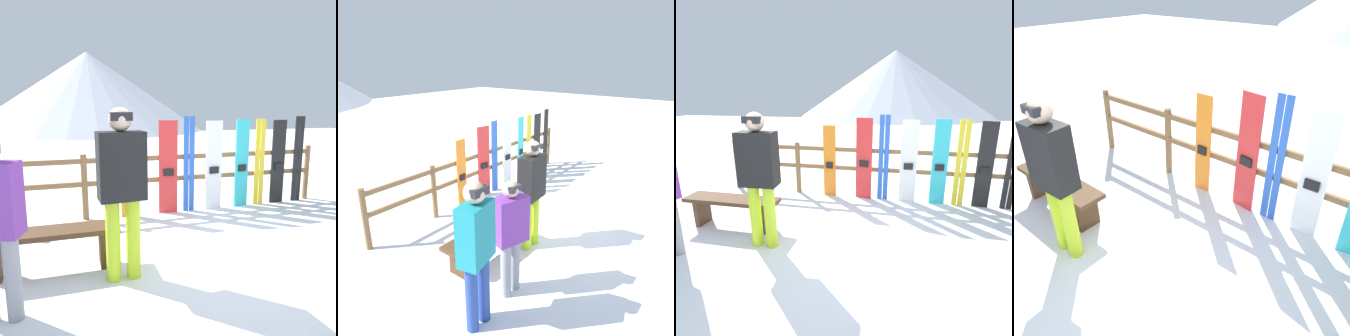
{
  "view_description": "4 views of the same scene",
  "coord_description": "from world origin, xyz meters",
  "views": [
    {
      "loc": [
        -1.62,
        -3.12,
        1.81
      ],
      "look_at": [
        -0.3,
        1.21,
        0.96
      ],
      "focal_mm": 35.0,
      "sensor_mm": 36.0,
      "label": 1
    },
    {
      "loc": [
        -5.15,
        -2.49,
        3.02
      ],
      "look_at": [
        -0.39,
        1.2,
        0.94
      ],
      "focal_mm": 35.0,
      "sensor_mm": 36.0,
      "label": 2
    },
    {
      "loc": [
        0.59,
        -2.81,
        2.01
      ],
      "look_at": [
        -0.26,
        1.28,
        0.83
      ],
      "focal_mm": 28.0,
      "sensor_mm": 36.0,
      "label": 3
    },
    {
      "loc": [
        1.64,
        -1.23,
        2.73
      ],
      "look_at": [
        -0.49,
        1.35,
        0.77
      ],
      "focal_mm": 35.0,
      "sensor_mm": 36.0,
      "label": 4
    }
  ],
  "objects": [
    {
      "name": "ground_plane",
      "position": [
        0.0,
        0.0,
        0.0
      ],
      "size": [
        40.0,
        40.0,
        0.0
      ],
      "primitive_type": "plane",
      "color": "white"
    },
    {
      "name": "fence",
      "position": [
        0.0,
        2.14,
        0.64
      ],
      "size": [
        5.77,
        0.1,
        1.07
      ],
      "color": "brown",
      "rests_on": "ground"
    },
    {
      "name": "bench",
      "position": [
        -1.86,
        0.5,
        0.36
      ],
      "size": [
        1.47,
        0.36,
        0.48
      ],
      "color": "#4C331E",
      "rests_on": "ground"
    },
    {
      "name": "person_teal",
      "position": [
        -2.92,
        -0.35,
        1.06
      ],
      "size": [
        0.49,
        0.34,
        1.81
      ],
      "color": "navy",
      "rests_on": "ground"
    },
    {
      "name": "person_black",
      "position": [
        -1.13,
        0.11,
        1.05
      ],
      "size": [
        0.49,
        0.29,
        1.81
      ],
      "color": "#B7D826",
      "rests_on": "ground"
    },
    {
      "name": "person_purple",
      "position": [
        -2.23,
        -0.3,
        0.92
      ],
      "size": [
        0.48,
        0.35,
        1.59
      ],
      "color": "gray",
      "rests_on": "ground"
    },
    {
      "name": "snowboard_orange",
      "position": [
        -0.72,
        2.09,
        0.71
      ],
      "size": [
        0.25,
        0.05,
        1.44
      ],
      "color": "orange",
      "rests_on": "ground"
    },
    {
      "name": "snowboard_red",
      "position": [
        -0.03,
        2.09,
        0.79
      ],
      "size": [
        0.32,
        0.1,
        1.59
      ],
      "color": "red",
      "rests_on": "ground"
    },
    {
      "name": "ski_pair_blue",
      "position": [
        0.34,
        2.09,
        0.83
      ],
      "size": [
        0.19,
        0.02,
        1.65
      ],
      "color": "blue",
      "rests_on": "ground"
    },
    {
      "name": "snowboard_white",
      "position": [
        0.81,
        2.09,
        0.78
      ],
      "size": [
        0.31,
        0.06,
        1.57
      ],
      "color": "white",
      "rests_on": "ground"
    },
    {
      "name": "snowboard_cyan",
      "position": [
        1.36,
        2.09,
        0.79
      ],
      "size": [
        0.29,
        0.09,
        1.59
      ],
      "color": "#2DBFCC",
      "rests_on": "ground"
    },
    {
      "name": "ski_pair_yellow",
      "position": [
        1.73,
        2.09,
        0.8
      ],
      "size": [
        0.19,
        0.02,
        1.59
      ],
      "color": "yellow",
      "rests_on": "ground"
    },
    {
      "name": "snowboard_black_stripe",
      "position": [
        2.13,
        2.09,
        0.78
      ],
      "size": [
        0.27,
        0.06,
        1.57
      ],
      "color": "black",
      "rests_on": "ground"
    },
    {
      "name": "ski_pair_black",
      "position": [
        2.57,
        2.09,
        0.82
      ],
      "size": [
        0.2,
        0.02,
        1.64
      ],
      "color": "black",
      "rests_on": "ground"
    }
  ]
}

